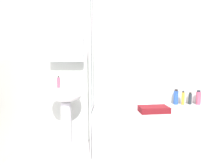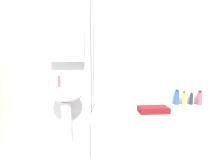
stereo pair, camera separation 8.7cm
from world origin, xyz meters
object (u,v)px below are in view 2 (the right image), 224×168
Objects in this scene: soap_dispenser at (59,82)px; shampoo_bottle at (177,98)px; lotion_bottle at (200,98)px; towel_folded at (153,110)px; sink at (66,103)px; body_wash_bottle at (184,99)px; conditioner_bottle at (191,99)px; bathtub at (153,130)px.

shampoo_bottle is (1.64, 0.11, -0.23)m from soap_dispenser.
lotion_bottle is 0.32m from shampoo_bottle.
lotion_bottle reaches higher than towel_folded.
soap_dispenser reaches higher than lotion_bottle.
sink is 2.30× the size of towel_folded.
conditioner_bottle is at bearing 16.84° from body_wash_bottle.
soap_dispenser is 0.82× the size of body_wash_bottle.
shampoo_bottle is at bearing -178.70° from conditioner_bottle.
sink is 5.00× the size of soap_dispenser.
soap_dispenser is 1.75m from body_wash_bottle.
conditioner_bottle is at bearing 1.30° from shampoo_bottle.
sink is 1.76m from conditioner_bottle.
body_wash_bottle is at bearing 3.20° from sink.
body_wash_bottle reaches higher than towel_folded.
shampoo_bottle is at bearing 48.49° from towel_folded.
body_wash_bottle is at bearing -17.86° from shampoo_bottle.
bathtub is at bearing -6.57° from soap_dispenser.
lotion_bottle is 0.58× the size of towel_folded.
sink is 0.31m from soap_dispenser.
bathtub is at bearing -6.39° from sink.
body_wash_bottle is 0.93× the size of shampoo_bottle.
towel_folded is at bearing -131.51° from shampoo_bottle.
shampoo_bottle reaches higher than conditioner_bottle.
conditioner_bottle is at bearing 4.11° from sink.
sink is 4.78× the size of conditioner_bottle.
bathtub is at bearing -155.81° from conditioner_bottle.
towel_folded is at bearing -139.34° from body_wash_bottle.
soap_dispenser is at bearing -177.29° from lotion_bottle.
soap_dispenser is 1.97m from lotion_bottle.
conditioner_bottle is 0.86× the size of body_wash_bottle.
towel_folded is at bearing -15.53° from soap_dispenser.
sink is 0.52× the size of bathtub.
conditioner_bottle reaches higher than towel_folded.
sink is 1.23m from bathtub.
bathtub is 0.38m from towel_folded.
bathtub is at bearing -145.57° from shampoo_bottle.
towel_folded reaches higher than bathtub.
bathtub is 0.82m from lotion_bottle.
lotion_bottle is at bearing -2.51° from shampoo_bottle.
sink is 1.87m from lotion_bottle.
lotion_bottle is 0.84m from towel_folded.
towel_folded is at bearing -148.52° from lotion_bottle.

